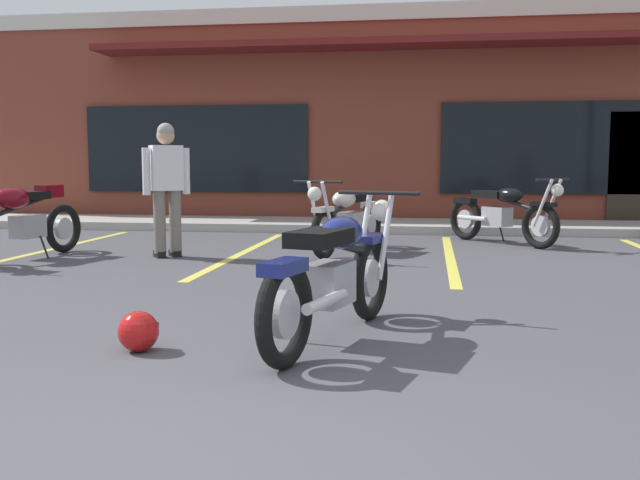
{
  "coord_description": "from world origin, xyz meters",
  "views": [
    {
      "loc": [
        1.08,
        -2.44,
        1.2
      ],
      "look_at": [
        0.18,
        3.53,
        0.55
      ],
      "focal_mm": 40.86,
      "sensor_mm": 36.0,
      "label": 1
    }
  ],
  "objects_px": {
    "motorcycle_foreground_classic": "(335,272)",
    "motorcycle_blue_standard": "(16,217)",
    "motorcycle_black_cruiser": "(348,218)",
    "person_in_black_shirt": "(167,182)",
    "motorcycle_red_sportbike": "(502,213)",
    "helmet_on_pavement": "(139,331)"
  },
  "relations": [
    {
      "from": "motorcycle_foreground_classic",
      "to": "motorcycle_blue_standard",
      "type": "bearing_deg",
      "value": 142.29
    },
    {
      "from": "motorcycle_red_sportbike",
      "to": "motorcycle_foreground_classic",
      "type": "bearing_deg",
      "value": -105.49
    },
    {
      "from": "motorcycle_red_sportbike",
      "to": "motorcycle_black_cruiser",
      "type": "bearing_deg",
      "value": -147.02
    },
    {
      "from": "motorcycle_red_sportbike",
      "to": "helmet_on_pavement",
      "type": "distance_m",
      "value": 7.11
    },
    {
      "from": "motorcycle_red_sportbike",
      "to": "helmet_on_pavement",
      "type": "xyz_separation_m",
      "value": [
        -2.86,
        -6.51,
        -0.33
      ]
    },
    {
      "from": "motorcycle_foreground_classic",
      "to": "motorcycle_blue_standard",
      "type": "height_order",
      "value": "same"
    },
    {
      "from": "motorcycle_foreground_classic",
      "to": "motorcycle_black_cruiser",
      "type": "bearing_deg",
      "value": 95.3
    },
    {
      "from": "motorcycle_foreground_classic",
      "to": "helmet_on_pavement",
      "type": "relative_size",
      "value": 7.95
    },
    {
      "from": "motorcycle_red_sportbike",
      "to": "motorcycle_black_cruiser",
      "type": "distance_m",
      "value": 2.51
    },
    {
      "from": "person_in_black_shirt",
      "to": "helmet_on_pavement",
      "type": "xyz_separation_m",
      "value": [
        1.43,
        -4.4,
        -0.82
      ]
    },
    {
      "from": "motorcycle_black_cruiser",
      "to": "motorcycle_blue_standard",
      "type": "xyz_separation_m",
      "value": [
        -3.91,
        -1.3,
        0.07
      ]
    },
    {
      "from": "motorcycle_blue_standard",
      "to": "person_in_black_shirt",
      "type": "bearing_deg",
      "value": 17.93
    },
    {
      "from": "motorcycle_foreground_classic",
      "to": "helmet_on_pavement",
      "type": "bearing_deg",
      "value": -157.92
    },
    {
      "from": "motorcycle_blue_standard",
      "to": "helmet_on_pavement",
      "type": "distance_m",
      "value": 4.98
    },
    {
      "from": "motorcycle_foreground_classic",
      "to": "helmet_on_pavement",
      "type": "height_order",
      "value": "motorcycle_foreground_classic"
    },
    {
      "from": "motorcycle_black_cruiser",
      "to": "motorcycle_blue_standard",
      "type": "height_order",
      "value": "same"
    },
    {
      "from": "motorcycle_foreground_classic",
      "to": "person_in_black_shirt",
      "type": "height_order",
      "value": "person_in_black_shirt"
    },
    {
      "from": "motorcycle_blue_standard",
      "to": "person_in_black_shirt",
      "type": "xyz_separation_m",
      "value": [
        1.72,
        0.56,
        0.42
      ]
    },
    {
      "from": "motorcycle_black_cruiser",
      "to": "helmet_on_pavement",
      "type": "height_order",
      "value": "motorcycle_black_cruiser"
    },
    {
      "from": "motorcycle_black_cruiser",
      "to": "person_in_black_shirt",
      "type": "relative_size",
      "value": 1.22
    },
    {
      "from": "motorcycle_black_cruiser",
      "to": "person_in_black_shirt",
      "type": "bearing_deg",
      "value": -161.26
    },
    {
      "from": "motorcycle_foreground_classic",
      "to": "person_in_black_shirt",
      "type": "relative_size",
      "value": 1.23
    }
  ]
}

